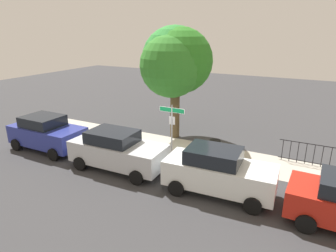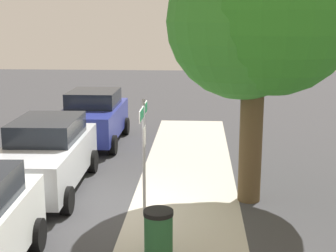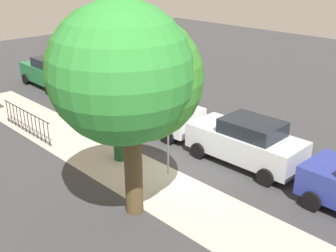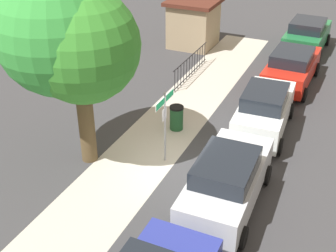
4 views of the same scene
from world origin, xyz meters
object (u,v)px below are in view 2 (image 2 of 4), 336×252
street_sign (144,134)px  trash_bin (158,236)px  car_blue (93,117)px  shade_tree (265,13)px  car_silver (46,155)px

street_sign → trash_bin: (2.16, 0.50, -1.37)m
street_sign → trash_bin: bearing=13.0°
car_blue → trash_bin: bearing=19.6°
shade_tree → trash_bin: shade_tree is taller
car_silver → shade_tree: bearing=85.3°
car_blue → car_silver: (4.80, -0.18, -0.00)m
shade_tree → car_blue: (-5.11, -5.16, -3.52)m
car_silver → trash_bin: (3.61, 3.18, -0.43)m
car_blue → car_silver: size_ratio=0.91×
street_sign → car_silver: street_sign is taller
shade_tree → car_blue: 8.07m
street_sign → car_blue: size_ratio=0.64×
car_blue → trash_bin: size_ratio=4.19×
car_blue → car_silver: 4.80m
shade_tree → car_silver: (-0.31, -5.34, -3.52)m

